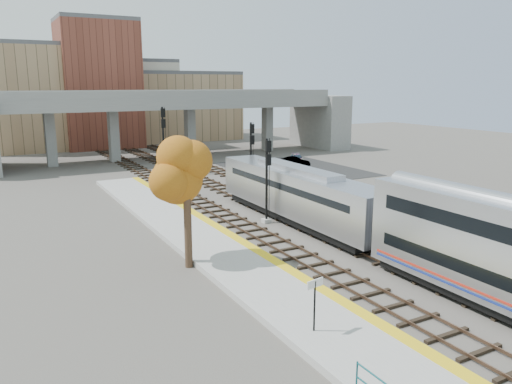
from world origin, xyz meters
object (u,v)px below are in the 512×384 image
locomotive (297,193)px  signal_mast_mid (251,159)px  tree (186,173)px  signal_mast_far (164,140)px  car_b (294,162)px  car_a (286,171)px  car_c (297,158)px  signal_mast_near (267,183)px

locomotive → signal_mast_mid: size_ratio=2.80×
locomotive → tree: (-10.75, -5.02, 3.29)m
locomotive → signal_mast_far: signal_mast_far is taller
locomotive → car_b: 25.55m
car_a → car_b: car_b is taller
signal_mast_mid → car_a: bearing=36.9°
car_c → car_a: bearing=-105.3°
car_b → signal_mast_near: bearing=-167.4°
tree → car_b: 36.41m
locomotive → car_c: 29.31m
signal_mast_far → car_c: 18.51m
signal_mast_near → signal_mast_far: size_ratio=0.83×
signal_mast_mid → car_b: (11.72, 10.37, -2.65)m
signal_mast_near → signal_mast_mid: size_ratio=0.95×
signal_mast_far → car_a: (11.64, -8.33, -3.40)m
locomotive → tree: tree is taller
locomotive → car_a: locomotive is taller
car_a → car_b: (4.18, 4.70, 0.08)m
car_b → car_c: size_ratio=1.03×
locomotive → signal_mast_near: size_ratio=2.95×
locomotive → signal_mast_mid: signal_mast_mid is taller
signal_mast_mid → signal_mast_near: bearing=-111.9°
signal_mast_near → signal_mast_far: bearing=90.0°
car_b → car_c: bearing=11.7°
car_b → tree: bearing=-172.5°
tree → car_b: (24.47, 26.51, -4.88)m
tree → car_a: bearing=47.1°
signal_mast_mid → tree: tree is taller
signal_mast_mid → car_c: (14.08, 13.33, -2.74)m
signal_mast_mid → signal_mast_far: signal_mast_far is taller
car_a → signal_mast_mid: bearing=-135.8°
car_c → locomotive: bearing=-98.2°
locomotive → signal_mast_mid: bearing=79.8°
car_a → car_c: 10.07m
signal_mast_mid → signal_mast_far: (-4.10, 14.00, 0.67)m
car_a → car_b: 6.29m
locomotive → signal_mast_mid: (2.00, 11.12, 1.06)m
signal_mast_far → car_b: size_ratio=1.98×
tree → car_b: tree is taller
signal_mast_far → car_a: bearing=-35.6°
signal_mast_mid → car_a: size_ratio=2.05×
locomotive → car_b: (13.72, 21.49, -1.59)m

